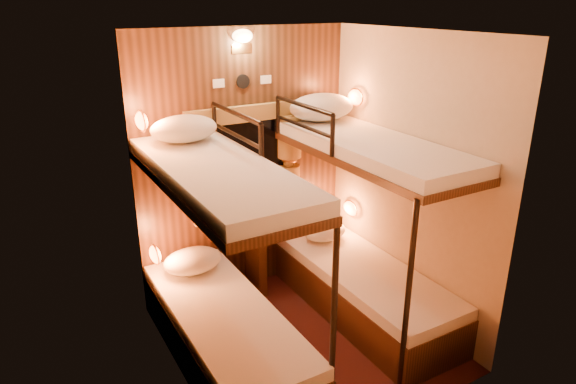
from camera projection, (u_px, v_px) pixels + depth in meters
floor at (303, 338)px, 4.20m from camera, size 2.10×2.10×0.00m
ceiling at (307, 32)px, 3.35m from camera, size 2.10×2.10×0.00m
wall_back at (244, 165)px, 4.63m from camera, size 2.40×0.00×2.40m
wall_front at (401, 261)px, 2.93m from camera, size 2.40×0.00×2.40m
wall_left at (173, 231)px, 3.31m from camera, size 0.00×2.40×2.40m
wall_right at (407, 180)px, 4.25m from camera, size 0.00×2.40×2.40m
back_panel at (244, 165)px, 4.62m from camera, size 2.00×0.03×2.40m
bunk_left at (224, 297)px, 3.76m from camera, size 0.72×1.90×1.82m
bunk_right at (364, 255)px, 4.36m from camera, size 0.72×1.90×1.82m
window at (246, 168)px, 4.60m from camera, size 1.00×0.12×0.79m
curtains at (247, 160)px, 4.54m from camera, size 1.10×0.22×1.00m
back_fixtures at (243, 45)px, 4.22m from camera, size 0.54×0.09×0.48m
reading_lamps at (261, 171)px, 4.33m from camera, size 2.00×0.20×1.25m
table at (256, 251)px, 4.75m from camera, size 0.50×0.34×0.66m
bottle_left at (250, 221)px, 4.55m from camera, size 0.07×0.07×0.25m
bottle_right at (254, 216)px, 4.63m from camera, size 0.08×0.08×0.26m
sachet_a at (264, 227)px, 4.67m from camera, size 0.10×0.08×0.01m
sachet_b at (264, 224)px, 4.74m from camera, size 0.09×0.08×0.01m
pillow_lower_left at (193, 261)px, 4.29m from camera, size 0.49×0.35×0.19m
pillow_lower_right at (325, 231)px, 4.86m from camera, size 0.43×0.30×0.17m
pillow_upper_left at (184, 129)px, 3.87m from camera, size 0.51×0.37×0.20m
pillow_upper_right at (322, 107)px, 4.54m from camera, size 0.61×0.43×0.24m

